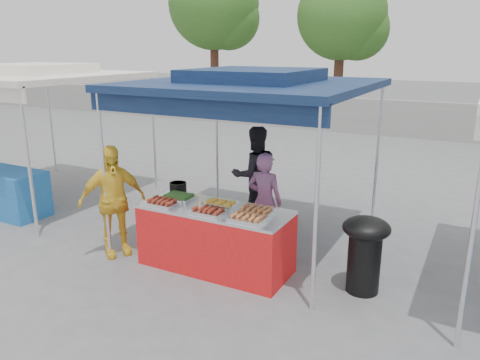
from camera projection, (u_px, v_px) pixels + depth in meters
The scene contains 22 objects.
ground_plane at pixel (220, 264), 6.39m from camera, with size 80.00×80.00×0.00m, color slate.
back_wall at pixel (386, 118), 15.59m from camera, with size 40.00×0.25×1.20m, color gray.
main_canopy at pixel (252, 83), 6.57m from camera, with size 3.20×3.20×2.57m.
neighbor_stall_left at pixel (20, 120), 8.47m from camera, with size 3.20×3.20×2.57m.
tree_0 at pixel (217, 7), 19.56m from camera, with size 3.81×3.80×6.54m.
tree_1 at pixel (346, 19), 17.26m from camera, with size 3.38×3.30×5.67m.
vendor_table at pixel (215, 238), 6.19m from camera, with size 2.00×0.80×0.85m.
food_tray_fl at pixel (162, 203), 6.16m from camera, with size 0.42×0.30×0.07m.
food_tray_fm at pixel (208, 211), 5.84m from camera, with size 0.42×0.30×0.07m.
food_tray_fr at pixel (248, 219), 5.60m from camera, with size 0.42×0.30×0.07m.
food_tray_bl at pixel (179, 197), 6.40m from camera, with size 0.42×0.30×0.07m.
food_tray_bm at pixel (221, 203), 6.14m from camera, with size 0.42×0.30×0.07m.
food_tray_br at pixel (257, 211), 5.86m from camera, with size 0.42×0.30×0.07m.
cooking_pot at pixel (178, 187), 6.72m from camera, with size 0.24×0.24×0.14m, color black.
skewer_cup at pixel (201, 209), 5.89m from camera, with size 0.08×0.08×0.10m, color silver.
wok_burner at pixel (365, 248), 5.55m from camera, with size 0.57×0.57×0.95m.
crate_left at pixel (218, 235), 7.03m from camera, with size 0.46×0.32×0.28m, color blue.
crate_right at pixel (251, 247), 6.61m from camera, with size 0.46×0.32×0.28m, color blue.
crate_stacked at pixel (251, 229), 6.54m from camera, with size 0.45×0.31×0.27m, color blue.
vendor_woman at pixel (265, 202), 6.72m from camera, with size 0.53×0.35×1.45m, color #9F6594.
helper_man at pixel (255, 175), 7.75m from camera, with size 0.80×0.62×1.64m, color #222328.
customer_person at pixel (112, 201), 6.51m from camera, with size 0.93×0.39×1.59m, color yellow.
Camera 1 is at (2.98, -5.03, 2.86)m, focal length 35.00 mm.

